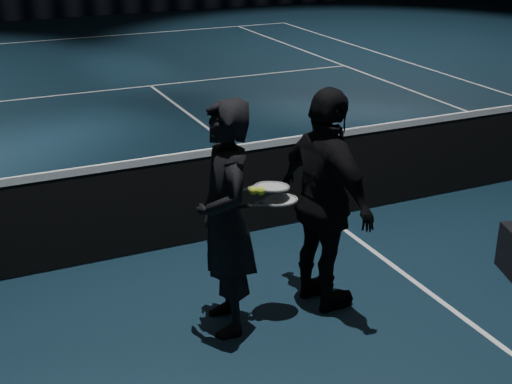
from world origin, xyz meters
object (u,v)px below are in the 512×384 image
racket_lower (280,200)px  racket_upper (272,187)px  tennis_balls (256,188)px  player_b (326,202)px  player_a (225,219)px

racket_lower → racket_upper: (-0.05, 0.04, 0.10)m
tennis_balls → player_b: bearing=-1.6°
racket_upper → tennis_balls: tennis_balls is taller
player_a → racket_upper: (0.40, 0.03, 0.18)m
player_a → racket_lower: (0.45, -0.01, 0.08)m
racket_lower → racket_upper: racket_upper is taller
player_b → racket_lower: bearing=80.5°
racket_lower → racket_upper: size_ratio=1.00×
racket_lower → player_b: bearing=0.0°
player_b → player_a: bearing=80.5°
player_a → player_b: size_ratio=1.00×
player_a → tennis_balls: 0.33m
player_b → tennis_balls: size_ratio=15.31×
tennis_balls → racket_lower: bearing=-2.6°
racket_upper → player_b: bearing=-9.1°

